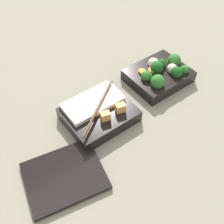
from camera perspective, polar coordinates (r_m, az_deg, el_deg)
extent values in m
plane|color=gray|center=(0.80, 4.90, 2.77)|extent=(3.00, 3.00, 0.00)
cube|color=black|center=(0.86, 10.01, 7.76)|extent=(0.19, 0.15, 0.04)
sphere|color=#19511E|center=(0.84, 9.76, 9.49)|extent=(0.04, 0.04, 0.04)
sphere|color=#2D7028|center=(0.79, 9.91, 6.52)|extent=(0.04, 0.04, 0.04)
sphere|color=#19511E|center=(0.86, 10.68, 10.29)|extent=(0.03, 0.03, 0.03)
sphere|color=#2D7028|center=(0.81, 7.51, 7.76)|extent=(0.03, 0.03, 0.03)
sphere|color=#2D7028|center=(0.88, 13.39, 10.92)|extent=(0.04, 0.04, 0.04)
sphere|color=#19511E|center=(0.84, 13.94, 8.40)|extent=(0.04, 0.04, 0.04)
sphere|color=#2D7028|center=(0.86, 15.54, 8.91)|extent=(0.03, 0.03, 0.03)
cylinder|color=orange|center=(0.83, 6.53, 8.77)|extent=(0.03, 0.03, 0.01)
cylinder|color=orange|center=(0.84, 8.84, 9.03)|extent=(0.03, 0.03, 0.01)
cylinder|color=orange|center=(0.89, 12.71, 10.63)|extent=(0.03, 0.03, 0.01)
sphere|color=beige|center=(0.86, 8.96, 10.46)|extent=(0.03, 0.03, 0.03)
sphere|color=beige|center=(0.85, 12.94, 9.18)|extent=(0.03, 0.03, 0.03)
cube|color=black|center=(0.73, -2.75, -0.68)|extent=(0.19, 0.15, 0.04)
cube|color=silver|center=(0.73, -4.25, 2.11)|extent=(0.16, 0.09, 0.01)
cube|color=#F4A356|center=(0.71, 1.87, 0.90)|extent=(0.03, 0.02, 0.03)
cube|color=#F4A356|center=(0.69, -1.44, -0.91)|extent=(0.03, 0.02, 0.02)
cylinder|color=#56331E|center=(0.71, -3.11, 1.12)|extent=(0.18, 0.12, 0.01)
cylinder|color=#56331E|center=(0.71, -2.58, 0.99)|extent=(0.18, 0.12, 0.01)
cube|color=black|center=(0.65, -10.28, -13.51)|extent=(0.21, 0.18, 0.01)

